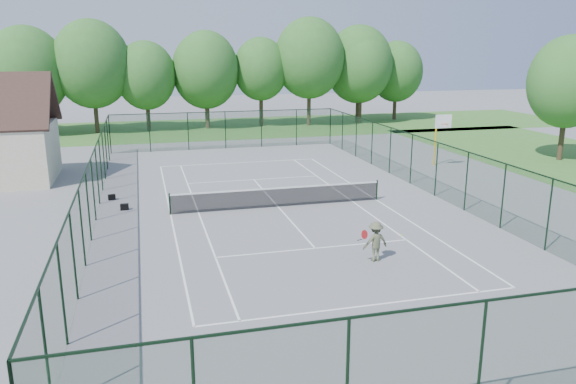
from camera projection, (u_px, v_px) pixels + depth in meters
name	position (u px, v px, depth m)	size (l,w,h in m)	color
ground	(278.00, 207.00, 29.10)	(140.00, 140.00, 0.00)	gray
grass_far	(208.00, 128.00, 57.18)	(80.00, 16.00, 0.01)	#447D30
court_lines	(278.00, 207.00, 29.10)	(11.05, 23.85, 0.01)	white
tennis_net	(278.00, 196.00, 28.95)	(11.08, 0.08, 1.10)	black
fence_enclosure	(278.00, 178.00, 28.71)	(18.05, 36.05, 3.02)	#193E25
tree_line_far	(206.00, 68.00, 55.69)	(39.40, 6.40, 9.70)	#3F3121
basketball_goal	(440.00, 130.00, 38.26)	(1.20, 1.43, 3.65)	#E8B011
tree_side	(568.00, 82.00, 39.86)	(5.65, 5.65, 8.95)	#3F3121
sports_bag_a	(112.00, 197.00, 30.42)	(0.37, 0.22, 0.30)	black
sports_bag_b	(124.00, 207.00, 28.53)	(0.40, 0.25, 0.31)	black
tennis_player	(375.00, 241.00, 21.59)	(2.17, 0.84, 1.57)	#53593E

